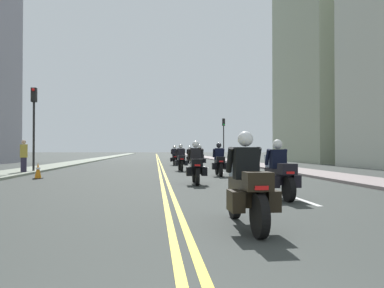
{
  "coord_description": "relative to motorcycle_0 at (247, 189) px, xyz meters",
  "views": [
    {
      "loc": [
        -0.38,
        -1.24,
        1.3
      ],
      "look_at": [
        1.64,
        18.78,
        1.62
      ],
      "focal_mm": 34.1,
      "sensor_mm": 36.0,
      "label": 1
    }
  ],
  "objects": [
    {
      "name": "motorcycle_1",
      "position": [
        1.78,
        3.53,
        -0.02
      ],
      "size": [
        0.77,
        2.18,
        1.58
      ],
      "rotation": [
        0.0,
        0.0,
        0.03
      ],
      "color": "black",
      "rests_on": "ground"
    },
    {
      "name": "motorcycle_5",
      "position": [
        1.75,
        20.6,
        0.02
      ],
      "size": [
        0.76,
        2.23,
        1.64
      ],
      "rotation": [
        0.0,
        0.0,
        -0.01
      ],
      "color": "black",
      "rests_on": "ground"
    },
    {
      "name": "motorcycle_7",
      "position": [
        1.76,
        28.42,
        0.0
      ],
      "size": [
        0.78,
        2.17,
        1.62
      ],
      "rotation": [
        0.0,
        0.0,
        0.06
      ],
      "color": "black",
      "rests_on": "ground"
    },
    {
      "name": "traffic_cone_1",
      "position": [
        -6.74,
        11.02,
        -0.29
      ],
      "size": [
        0.37,
        0.37,
        0.73
      ],
      "color": "black",
      "rests_on": "ground"
    },
    {
      "name": "motorcycle_3",
      "position": [
        1.64,
        11.92,
        0.01
      ],
      "size": [
        0.78,
        2.18,
        1.65
      ],
      "rotation": [
        0.0,
        0.0,
        -0.05
      ],
      "color": "black",
      "rests_on": "ground"
    },
    {
      "name": "motorcycle_6",
      "position": [
        0.08,
        24.38,
        0.01
      ],
      "size": [
        0.76,
        2.21,
        1.66
      ],
      "rotation": [
        0.0,
        0.0,
        0.01
      ],
      "color": "black",
      "rests_on": "ground"
    },
    {
      "name": "centreline_yellow_inner",
      "position": [
        -1.26,
        43.32,
        -0.65
      ],
      "size": [
        0.12,
        132.0,
        0.01
      ],
      "primitive_type": "cube",
      "color": "yellow",
      "rests_on": "ground"
    },
    {
      "name": "motorcycle_2",
      "position": [
        0.01,
        7.76,
        0.0
      ],
      "size": [
        0.77,
        2.11,
        1.64
      ],
      "rotation": [
        0.0,
        0.0,
        -0.03
      ],
      "color": "black",
      "rests_on": "ground"
    },
    {
      "name": "sidewalk_left",
      "position": [
        -9.11,
        43.32,
        -0.59
      ],
      "size": [
        2.35,
        144.0,
        0.12
      ],
      "primitive_type": "cube",
      "color": "gray",
      "rests_on": "ground"
    },
    {
      "name": "ground_plane",
      "position": [
        -1.14,
        43.32,
        -0.65
      ],
      "size": [
        264.0,
        264.0,
        0.0
      ],
      "primitive_type": "plane",
      "color": "#353936"
    },
    {
      "name": "pedestrian_0",
      "position": [
        -8.47,
        14.21,
        0.29
      ],
      "size": [
        0.42,
        0.35,
        1.82
      ],
      "rotation": [
        0.0,
        0.0,
        0.41
      ],
      "color": "#292438",
      "rests_on": "ground"
    },
    {
      "name": "building_right_1",
      "position": [
        15.88,
        31.13,
        9.63
      ],
      "size": [
        6.14,
        12.93,
        20.57
      ],
      "color": "#9FA98E",
      "rests_on": "ground"
    },
    {
      "name": "motorcycle_4",
      "position": [
        0.04,
        16.37,
        0.01
      ],
      "size": [
        0.77,
        2.2,
        1.66
      ],
      "rotation": [
        0.0,
        0.0,
        0.02
      ],
      "color": "black",
      "rests_on": "ground"
    },
    {
      "name": "traffic_light_far",
      "position": [
        6.06,
        34.04,
        2.62
      ],
      "size": [
        0.28,
        0.38,
        4.77
      ],
      "color": "black",
      "rests_on": "ground"
    },
    {
      "name": "traffic_light_near",
      "position": [
        -8.33,
        15.37,
        2.66
      ],
      "size": [
        0.28,
        0.38,
        4.79
      ],
      "color": "black",
      "rests_on": "ground"
    },
    {
      "name": "centreline_yellow_outer",
      "position": [
        -1.02,
        43.32,
        -0.65
      ],
      "size": [
        0.12,
        132.0,
        0.01
      ],
      "primitive_type": "cube",
      "color": "yellow",
      "rests_on": "ground"
    },
    {
      "name": "lane_dashes_white",
      "position": [
        2.26,
        24.32,
        -0.65
      ],
      "size": [
        0.14,
        56.4,
        0.01
      ],
      "color": "silver",
      "rests_on": "ground"
    },
    {
      "name": "sidewalk_right",
      "position": [
        6.83,
        43.32,
        -0.59
      ],
      "size": [
        2.35,
        144.0,
        0.12
      ],
      "primitive_type": "cube",
      "color": "gray",
      "rests_on": "ground"
    },
    {
      "name": "motorcycle_0",
      "position": [
        0.0,
        0.0,
        0.0
      ],
      "size": [
        0.77,
        2.25,
        1.62
      ],
      "rotation": [
        0.0,
        0.0,
        0.02
      ],
      "color": "black",
      "rests_on": "ground"
    }
  ]
}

